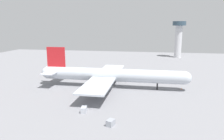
% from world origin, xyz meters
% --- Properties ---
extents(ground_plane, '(290.50, 290.50, 0.00)m').
position_xyz_m(ground_plane, '(0.00, 0.00, 0.00)').
color(ground_plane, gray).
extents(cargo_airplane, '(72.63, 58.06, 19.05)m').
position_xyz_m(cargo_airplane, '(-0.48, -0.00, 6.08)').
color(cargo_airplane, silver).
rests_on(cargo_airplane, ground_plane).
extents(cargo_loader, '(4.72, 5.45, 2.11)m').
position_xyz_m(cargo_loader, '(-32.02, 26.37, 1.13)').
color(cargo_loader, silver).
rests_on(cargo_loader, ground_plane).
extents(cargo_container_fore, '(2.16, 3.09, 1.94)m').
position_xyz_m(cargo_container_fore, '(-4.19, -31.67, 0.97)').
color(cargo_container_fore, '#B7BCC6').
rests_on(cargo_container_fore, ground_plane).
extents(cargo_container_aft, '(2.66, 3.14, 1.86)m').
position_xyz_m(cargo_container_aft, '(6.73, -39.89, 0.93)').
color(cargo_container_aft, '#999EA8').
rests_on(cargo_container_aft, ground_plane).
extents(safety_cone_nose, '(0.50, 0.50, 0.71)m').
position_xyz_m(safety_cone_nose, '(32.68, 2.21, 0.36)').
color(safety_cone_nose, orange).
rests_on(safety_cone_nose, ground_plane).
extents(control_tower, '(11.92, 11.92, 33.18)m').
position_xyz_m(control_tower, '(42.89, 108.29, 19.99)').
color(control_tower, silver).
rests_on(control_tower, ground_plane).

